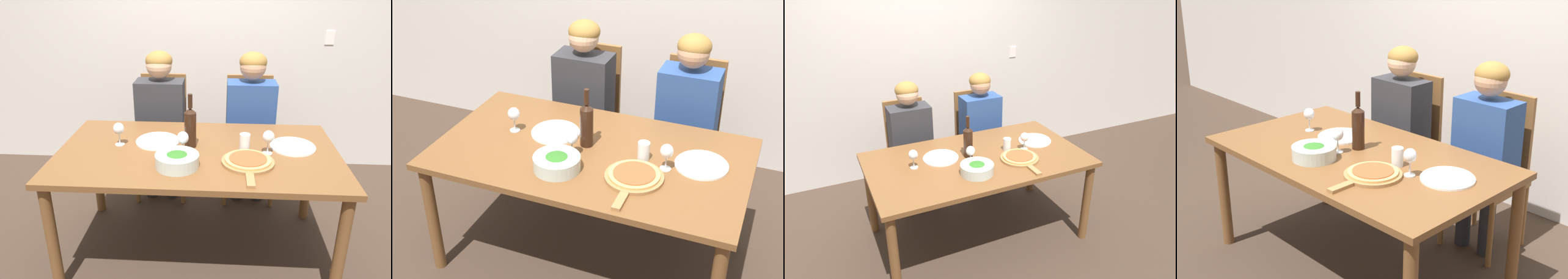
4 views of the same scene
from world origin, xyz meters
The scene contains 15 objects.
ground_plane centered at (0.00, 0.00, 0.00)m, with size 40.00×40.00×0.00m, color #3D2D23.
dining_table centered at (0.00, 0.00, 0.67)m, with size 1.74×0.98×0.75m.
chair_left centered at (-0.34, 0.84, 0.53)m, with size 0.42×0.42×1.01m.
chair_right centered at (0.38, 0.84, 0.53)m, with size 0.42×0.42×1.01m.
person_woman centered at (-0.34, 0.72, 0.74)m, with size 0.47×0.51×1.23m.
person_man centered at (0.38, 0.72, 0.74)m, with size 0.47×0.51×1.23m.
wine_bottle centered at (-0.05, 0.06, 0.89)m, with size 0.07×0.07×0.35m.
broccoli_bowl centered at (-0.10, -0.23, 0.79)m, with size 0.25×0.25×0.08m.
dinner_plate_left centered at (-0.27, 0.11, 0.76)m, with size 0.29×0.29×0.02m.
dinner_plate_right centered at (0.60, 0.08, 0.76)m, with size 0.29×0.29×0.02m.
pizza_on_board centered at (0.30, -0.17, 0.77)m, with size 0.31×0.45×0.04m.
wine_glass_left centered at (-0.51, 0.05, 0.86)m, with size 0.07×0.07×0.15m.
wine_glass_right centered at (0.43, -0.02, 0.86)m, with size 0.07×0.07×0.15m.
wine_glass_centre centered at (-0.08, -0.07, 0.86)m, with size 0.07×0.07×0.15m.
water_tumbler centered at (0.29, 0.03, 0.80)m, with size 0.07×0.07×0.10m.
Camera 2 is at (0.93, -2.39, 2.33)m, focal length 50.00 mm.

